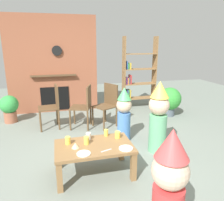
{
  "coord_description": "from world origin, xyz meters",
  "views": [
    {
      "loc": [
        -0.75,
        -3.09,
        1.75
      ],
      "look_at": [
        0.15,
        0.4,
        0.78
      ],
      "focal_mm": 34.86,
      "sensor_mm": 36.0,
      "label": 1
    }
  ],
  "objects_px": {
    "paper_cup_center": "(68,140)",
    "paper_cup_near_right": "(106,133)",
    "dining_chair_middle": "(85,104)",
    "potted_plant_short": "(9,107)",
    "paper_plate_rear": "(84,154)",
    "dining_chair_left": "(53,104)",
    "potted_plant_tall": "(170,100)",
    "child_with_cone_hat": "(169,188)",
    "bookshelf": "(137,76)",
    "paper_cup_far_right": "(86,140)",
    "dining_chair_right": "(108,102)",
    "paper_cup_near_left": "(118,135)",
    "birthday_cake_slice": "(75,145)",
    "paper_cup_far_left": "(88,136)",
    "paper_plate_front": "(126,148)",
    "child_in_pink": "(158,115)",
    "child_by_the_chairs": "(124,113)",
    "coffee_table": "(94,150)"
  },
  "relations": [
    {
      "from": "paper_cup_center",
      "to": "paper_cup_near_right",
      "type": "bearing_deg",
      "value": 13.48
    },
    {
      "from": "dining_chair_middle",
      "to": "potted_plant_short",
      "type": "distance_m",
      "value": 1.76
    },
    {
      "from": "paper_cup_center",
      "to": "paper_plate_rear",
      "type": "height_order",
      "value": "paper_cup_center"
    },
    {
      "from": "dining_chair_left",
      "to": "potted_plant_tall",
      "type": "distance_m",
      "value": 2.74
    },
    {
      "from": "potted_plant_tall",
      "to": "child_with_cone_hat",
      "type": "bearing_deg",
      "value": -119.13
    },
    {
      "from": "bookshelf",
      "to": "potted_plant_tall",
      "type": "xyz_separation_m",
      "value": [
        0.52,
        -0.91,
        -0.46
      ]
    },
    {
      "from": "paper_cup_far_right",
      "to": "paper_plate_rear",
      "type": "bearing_deg",
      "value": -105.7
    },
    {
      "from": "paper_cup_near_right",
      "to": "dining_chair_middle",
      "type": "relative_size",
      "value": 0.11
    },
    {
      "from": "dining_chair_right",
      "to": "paper_cup_near_left",
      "type": "bearing_deg",
      "value": 52.6
    },
    {
      "from": "paper_cup_center",
      "to": "paper_cup_near_left",
      "type": "bearing_deg",
      "value": 1.81
    },
    {
      "from": "birthday_cake_slice",
      "to": "potted_plant_tall",
      "type": "relative_size",
      "value": 0.14
    },
    {
      "from": "paper_cup_far_left",
      "to": "dining_chair_left",
      "type": "distance_m",
      "value": 1.76
    },
    {
      "from": "paper_cup_near_right",
      "to": "paper_cup_center",
      "type": "xyz_separation_m",
      "value": [
        -0.56,
        -0.13,
        0.0
      ]
    },
    {
      "from": "paper_plate_front",
      "to": "potted_plant_tall",
      "type": "bearing_deg",
      "value": 49.99
    },
    {
      "from": "child_in_pink",
      "to": "potted_plant_tall",
      "type": "relative_size",
      "value": 1.69
    },
    {
      "from": "paper_plate_front",
      "to": "child_by_the_chairs",
      "type": "distance_m",
      "value": 1.17
    },
    {
      "from": "coffee_table",
      "to": "child_by_the_chairs",
      "type": "bearing_deg",
      "value": 52.48
    },
    {
      "from": "paper_cup_near_right",
      "to": "potted_plant_short",
      "type": "bearing_deg",
      "value": 128.06
    },
    {
      "from": "child_by_the_chairs",
      "to": "paper_plate_rear",
      "type": "bearing_deg",
      "value": -0.25
    },
    {
      "from": "paper_cup_center",
      "to": "paper_plate_front",
      "type": "height_order",
      "value": "paper_cup_center"
    },
    {
      "from": "paper_cup_near_right",
      "to": "child_with_cone_hat",
      "type": "distance_m",
      "value": 1.51
    },
    {
      "from": "child_with_cone_hat",
      "to": "paper_cup_far_right",
      "type": "bearing_deg",
      "value": 2.75
    },
    {
      "from": "bookshelf",
      "to": "child_in_pink",
      "type": "height_order",
      "value": "bookshelf"
    },
    {
      "from": "coffee_table",
      "to": "paper_cup_far_left",
      "type": "bearing_deg",
      "value": 102.8
    },
    {
      "from": "paper_cup_near_right",
      "to": "birthday_cake_slice",
      "type": "distance_m",
      "value": 0.54
    },
    {
      "from": "paper_plate_front",
      "to": "dining_chair_middle",
      "type": "distance_m",
      "value": 1.93
    },
    {
      "from": "bookshelf",
      "to": "dining_chair_right",
      "type": "distance_m",
      "value": 1.62
    },
    {
      "from": "paper_cup_near_right",
      "to": "potted_plant_tall",
      "type": "height_order",
      "value": "potted_plant_tall"
    },
    {
      "from": "potted_plant_short",
      "to": "potted_plant_tall",
      "type": "bearing_deg",
      "value": -7.29
    },
    {
      "from": "paper_cup_center",
      "to": "potted_plant_short",
      "type": "height_order",
      "value": "potted_plant_short"
    },
    {
      "from": "paper_plate_rear",
      "to": "potted_plant_tall",
      "type": "relative_size",
      "value": 0.25
    },
    {
      "from": "coffee_table",
      "to": "child_by_the_chairs",
      "type": "distance_m",
      "value": 1.17
    },
    {
      "from": "bookshelf",
      "to": "potted_plant_short",
      "type": "bearing_deg",
      "value": -172.06
    },
    {
      "from": "paper_cup_near_right",
      "to": "child_with_cone_hat",
      "type": "relative_size",
      "value": 0.09
    },
    {
      "from": "paper_plate_front",
      "to": "birthday_cake_slice",
      "type": "bearing_deg",
      "value": 163.31
    },
    {
      "from": "dining_chair_right",
      "to": "bookshelf",
      "type": "bearing_deg",
      "value": -162.15
    },
    {
      "from": "bookshelf",
      "to": "potted_plant_short",
      "type": "height_order",
      "value": "bookshelf"
    },
    {
      "from": "coffee_table",
      "to": "paper_plate_front",
      "type": "distance_m",
      "value": 0.44
    },
    {
      "from": "paper_cup_near_left",
      "to": "child_with_cone_hat",
      "type": "bearing_deg",
      "value": -88.07
    },
    {
      "from": "coffee_table",
      "to": "paper_plate_front",
      "type": "height_order",
      "value": "paper_plate_front"
    },
    {
      "from": "potted_plant_tall",
      "to": "dining_chair_middle",
      "type": "bearing_deg",
      "value": -172.87
    },
    {
      "from": "paper_cup_far_right",
      "to": "dining_chair_middle",
      "type": "bearing_deg",
      "value": 83.32
    },
    {
      "from": "paper_cup_near_left",
      "to": "child_with_cone_hat",
      "type": "relative_size",
      "value": 0.09
    },
    {
      "from": "bookshelf",
      "to": "potted_plant_short",
      "type": "relative_size",
      "value": 3.08
    },
    {
      "from": "paper_cup_far_right",
      "to": "coffee_table",
      "type": "bearing_deg",
      "value": -32.76
    },
    {
      "from": "paper_plate_front",
      "to": "child_in_pink",
      "type": "distance_m",
      "value": 0.96
    },
    {
      "from": "coffee_table",
      "to": "child_in_pink",
      "type": "height_order",
      "value": "child_in_pink"
    },
    {
      "from": "paper_cup_near_right",
      "to": "child_in_pink",
      "type": "xyz_separation_m",
      "value": [
        0.89,
        0.13,
        0.15
      ]
    },
    {
      "from": "paper_cup_center",
      "to": "dining_chair_left",
      "type": "distance_m",
      "value": 1.77
    },
    {
      "from": "coffee_table",
      "to": "paper_cup_near_right",
      "type": "relative_size",
      "value": 10.5
    }
  ]
}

